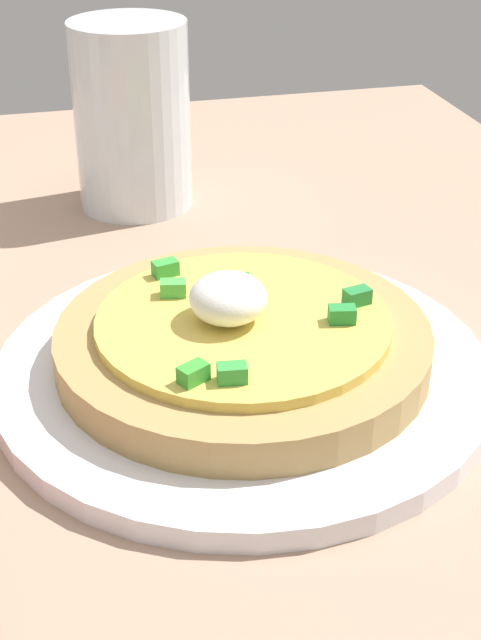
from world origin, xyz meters
TOP-DOWN VIEW (x-y plane):
  - dining_table at (0.00, 0.00)cm, footprint 93.36×65.75cm
  - plate at (0.48, -2.83)cm, footprint 24.40×24.40cm
  - pizza at (0.44, -2.80)cm, footprint 18.25×18.25cm
  - cup_far at (23.60, -1.01)cm, footprint 7.84×7.84cm

SIDE VIEW (x-z plane):
  - dining_table at x=0.00cm, z-range 0.00..2.90cm
  - plate at x=0.48cm, z-range 2.90..4.03cm
  - pizza at x=0.44cm, z-range 2.90..7.62cm
  - cup_far at x=23.60cm, z-range 2.31..14.90cm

